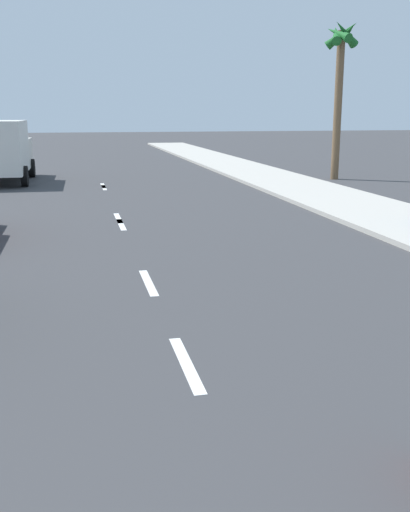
# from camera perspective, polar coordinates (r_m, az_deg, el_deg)

# --- Properties ---
(ground_plane) EXTENTS (160.00, 160.00, 0.00)m
(ground_plane) POSITION_cam_1_polar(r_m,az_deg,el_deg) (18.90, -8.41, 3.82)
(ground_plane) COLOR #38383A
(sidewalk_strip) EXTENTS (3.60, 80.00, 0.14)m
(sidewalk_strip) POSITION_cam_1_polar(r_m,az_deg,el_deg) (22.85, 11.90, 5.53)
(sidewalk_strip) COLOR #B2ADA3
(sidewalk_strip) RESTS_ON ground
(lane_stripe_2) EXTENTS (0.16, 1.80, 0.01)m
(lane_stripe_2) POSITION_cam_1_polar(r_m,az_deg,el_deg) (7.83, -1.80, -10.26)
(lane_stripe_2) COLOR white
(lane_stripe_2) RESTS_ON ground
(lane_stripe_3) EXTENTS (0.16, 1.80, 0.01)m
(lane_stripe_3) POSITION_cam_1_polar(r_m,az_deg,el_deg) (11.43, -5.45, -2.53)
(lane_stripe_3) COLOR white
(lane_stripe_3) RESTS_ON ground
(lane_stripe_4) EXTENTS (0.16, 1.80, 0.01)m
(lane_stripe_4) POSITION_cam_1_polar(r_m,az_deg,el_deg) (17.40, -8.02, 3.01)
(lane_stripe_4) COLOR white
(lane_stripe_4) RESTS_ON ground
(lane_stripe_5) EXTENTS (0.16, 1.80, 0.01)m
(lane_stripe_5) POSITION_cam_1_polar(r_m,az_deg,el_deg) (18.48, -8.31, 3.61)
(lane_stripe_5) COLOR white
(lane_stripe_5) RESTS_ON ground
(lane_stripe_6) EXTENTS (0.16, 1.80, 0.01)m
(lane_stripe_6) POSITION_cam_1_polar(r_m,az_deg,el_deg) (26.83, -9.73, 6.65)
(lane_stripe_6) COLOR white
(lane_stripe_6) RESTS_ON ground
(lane_stripe_7) EXTENTS (0.16, 1.80, 0.01)m
(lane_stripe_7) POSITION_cam_1_polar(r_m,az_deg,el_deg) (26.17, -9.65, 6.49)
(lane_stripe_7) COLOR white
(lane_stripe_7) RESTS_ON ground
(palm_tree_far) EXTENTS (1.66, 1.94, 7.38)m
(palm_tree_far) POSITION_cam_1_polar(r_m,az_deg,el_deg) (29.66, 12.83, 17.76)
(palm_tree_far) COLOR brown
(palm_tree_far) RESTS_ON ground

